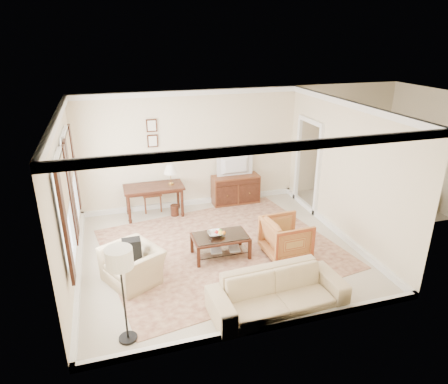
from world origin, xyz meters
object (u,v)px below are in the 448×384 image
writing_desk (154,190)px  sofa (278,287)px  club_armchair (132,259)px  sideboard (235,189)px  striped_armchair (286,236)px  coffee_table (220,240)px  tv (236,159)px

writing_desk → sofa: (1.40, -4.11, -0.23)m
club_armchair → sofa: bearing=27.2°
sideboard → striped_armchair: bearing=-87.3°
writing_desk → club_armchair: club_armchair is taller
sideboard → coffee_table: size_ratio=1.11×
coffee_table → tv: bearing=65.2°
tv → striped_armchair: size_ratio=1.05×
tv → striped_armchair: bearing=92.8°
striped_armchair → club_armchair: bearing=88.0°
writing_desk → coffee_table: size_ratio=1.29×
striped_armchair → sofa: size_ratio=0.39×
sideboard → coffee_table: sideboard is taller
writing_desk → striped_armchair: 3.43m
tv → coffee_table: bearing=65.2°
sofa → coffee_table: bearing=99.5°
sideboard → club_armchair: (-2.85, -2.80, 0.06)m
striped_armchair → sofa: bearing=148.4°
writing_desk → sofa: sofa is taller
writing_desk → coffee_table: 2.49m
writing_desk → coffee_table: (0.99, -2.27, -0.30)m
sofa → striped_armchair: bearing=57.8°
tv → club_armchair: 4.05m
club_armchair → sofa: 2.60m
tv → coffee_table: tv is taller
writing_desk → sideboard: writing_desk is taller
striped_armchair → sofa: striped_armchair is taller
sideboard → club_armchair: size_ratio=1.24×
coffee_table → striped_armchair: size_ratio=1.28×
coffee_table → club_armchair: 1.76m
writing_desk → tv: 2.18m
coffee_table → club_armchair: (-1.72, -0.35, 0.07)m
coffee_table → sofa: 1.89m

